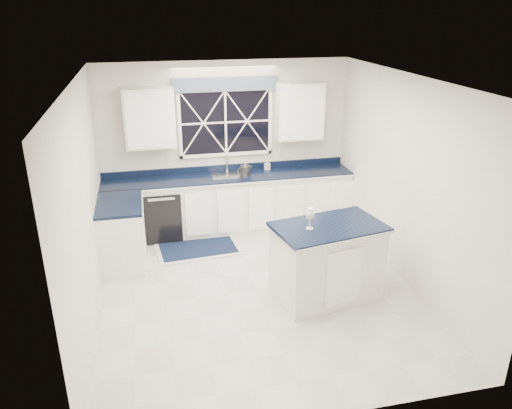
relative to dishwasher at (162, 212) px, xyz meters
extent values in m
plane|color=beige|center=(1.10, -1.95, -0.41)|extent=(4.50, 4.50, 0.00)
cube|color=silver|center=(1.10, 0.30, 0.94)|extent=(4.00, 0.10, 2.70)
cube|color=silver|center=(1.10, 0.00, 0.04)|extent=(3.98, 0.60, 0.90)
cube|color=silver|center=(-0.60, -0.80, 0.04)|extent=(0.60, 1.00, 0.90)
cube|color=black|center=(1.10, 0.00, 0.51)|extent=(3.98, 0.64, 0.04)
cube|color=black|center=(0.00, 0.00, 0.00)|extent=(0.60, 0.58, 0.82)
cube|color=black|center=(1.10, 0.27, 1.34)|extent=(1.40, 0.02, 1.00)
cube|color=slate|center=(1.10, 0.21, 1.94)|extent=(1.65, 0.04, 0.22)
cube|color=silver|center=(-0.07, 0.13, 1.49)|extent=(0.75, 0.34, 0.90)
cube|color=silver|center=(2.28, 0.13, 1.49)|extent=(0.75, 0.34, 0.90)
cylinder|color=#B5B5B7|center=(1.10, 0.22, 0.55)|extent=(0.05, 0.05, 0.04)
cylinder|color=#B5B5B7|center=(1.10, 0.22, 0.69)|extent=(0.02, 0.02, 0.28)
cylinder|color=#B5B5B7|center=(1.10, 0.13, 0.82)|extent=(0.02, 0.18, 0.02)
cube|color=silver|center=(1.94, -2.26, 0.06)|extent=(1.38, 0.96, 0.95)
cube|color=black|center=(1.94, -2.26, 0.56)|extent=(1.45, 1.03, 0.04)
cube|color=beige|center=(0.49, -0.60, -0.40)|extent=(1.33, 0.88, 0.01)
cube|color=#101935|center=(0.49, -0.60, -0.39)|extent=(1.18, 0.73, 0.01)
cylinder|color=#2B2B2E|center=(1.36, 0.01, 0.60)|extent=(0.22, 0.22, 0.14)
cone|color=#2B2B2E|center=(1.36, 0.01, 0.70)|extent=(0.18, 0.18, 0.06)
torus|color=#2B2B2E|center=(1.28, -0.02, 0.61)|extent=(0.11, 0.05, 0.12)
cylinder|color=#2B2B2E|center=(1.46, 0.05, 0.62)|extent=(0.07, 0.04, 0.09)
cylinder|color=silver|center=(1.68, -2.30, 0.58)|extent=(0.09, 0.09, 0.01)
cylinder|color=silver|center=(1.68, -2.30, 0.66)|extent=(0.01, 0.01, 0.14)
ellipsoid|color=silver|center=(1.68, -2.30, 0.77)|extent=(0.11, 0.11, 0.14)
cylinder|color=#C8BC69|center=(1.68, -2.30, 0.75)|extent=(0.09, 0.09, 0.06)
imported|color=silver|center=(1.77, 0.17, 0.61)|extent=(0.10, 0.10, 0.17)
camera|label=1|loc=(-0.14, -7.46, 3.09)|focal=35.00mm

